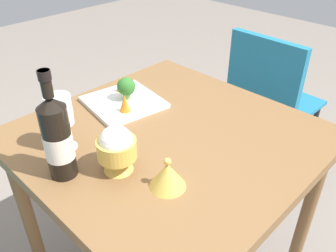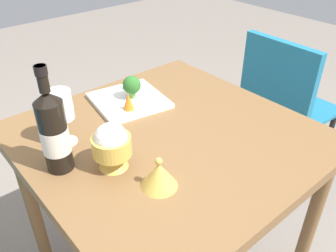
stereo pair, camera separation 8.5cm
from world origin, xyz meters
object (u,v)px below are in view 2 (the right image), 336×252
(wine_glass, at_px, (60,107))
(carrot_garnish_right, at_px, (128,102))
(broccoli_floret, at_px, (132,85))
(rice_bowl, at_px, (112,145))
(chair_by_wall, at_px, (282,99))
(serving_plate, at_px, (129,100))
(carrot_garnish_left, at_px, (127,82))
(wine_bottle, at_px, (54,132))
(rice_bowl_lid, at_px, (159,175))

(wine_glass, distance_m, carrot_garnish_right, 0.27)
(wine_glass, height_order, carrot_garnish_right, wine_glass)
(wine_glass, height_order, broccoli_floret, wine_glass)
(broccoli_floret, relative_size, carrot_garnish_right, 1.40)
(wine_glass, xyz_separation_m, rice_bowl, (0.20, 0.05, -0.05))
(chair_by_wall, bearing_deg, rice_bowl, -81.38)
(serving_plate, bearing_deg, chair_by_wall, 79.53)
(chair_by_wall, height_order, carrot_garnish_right, chair_by_wall)
(wine_glass, distance_m, serving_plate, 0.33)
(rice_bowl, bearing_deg, wine_glass, -166.37)
(rice_bowl, xyz_separation_m, carrot_garnish_left, (-0.35, 0.29, -0.03))
(wine_bottle, xyz_separation_m, carrot_garnish_left, (-0.25, 0.41, -0.08))
(wine_glass, xyz_separation_m, carrot_garnish_right, (-0.02, 0.25, -0.08))
(rice_bowl, distance_m, carrot_garnish_right, 0.30)
(rice_bowl_lid, xyz_separation_m, broccoli_floret, (-0.43, 0.22, 0.03))
(rice_bowl_lid, distance_m, carrot_garnish_right, 0.40)
(rice_bowl, bearing_deg, carrot_garnish_right, 136.33)
(chair_by_wall, distance_m, serving_plate, 0.88)
(wine_bottle, xyz_separation_m, broccoli_floret, (-0.18, 0.38, -0.06))
(chair_by_wall, xyz_separation_m, broccoli_floret, (-0.15, -0.82, 0.28))
(wine_glass, bearing_deg, wine_bottle, -34.08)
(carrot_garnish_right, bearing_deg, wine_bottle, -69.40)
(rice_bowl, bearing_deg, serving_plate, 138.21)
(rice_bowl, distance_m, rice_bowl_lid, 0.16)
(broccoli_floret, distance_m, carrot_garnish_right, 0.09)
(broccoli_floret, height_order, carrot_garnish_left, broccoli_floret)
(serving_plate, height_order, carrot_garnish_right, carrot_garnish_right)
(rice_bowl, xyz_separation_m, serving_plate, (-0.28, 0.25, -0.07))
(chair_by_wall, xyz_separation_m, carrot_garnish_left, (-0.22, -0.79, 0.26))
(wine_bottle, height_order, carrot_garnish_left, wine_bottle)
(wine_bottle, distance_m, rice_bowl_lid, 0.30)
(rice_bowl_lid, distance_m, serving_plate, 0.47)
(carrot_garnish_right, bearing_deg, wine_glass, -85.73)
(rice_bowl_lid, xyz_separation_m, carrot_garnish_right, (-0.36, 0.16, 0.01))
(carrot_garnish_right, bearing_deg, chair_by_wall, 84.22)
(chair_by_wall, relative_size, carrot_garnish_right, 13.82)
(broccoli_floret, bearing_deg, carrot_garnish_right, -43.93)
(wine_glass, bearing_deg, serving_plate, 105.72)
(chair_by_wall, xyz_separation_m, rice_bowl_lid, (0.27, -1.04, 0.25))
(wine_bottle, bearing_deg, broccoli_floret, 115.68)
(wine_bottle, bearing_deg, rice_bowl, 51.12)
(wine_glass, height_order, rice_bowl, wine_glass)
(broccoli_floret, bearing_deg, wine_bottle, -64.32)
(carrot_garnish_right, bearing_deg, rice_bowl_lid, -23.53)
(rice_bowl_lid, relative_size, broccoli_floret, 1.17)
(chair_by_wall, relative_size, broccoli_floret, 9.91)
(rice_bowl_lid, distance_m, carrot_garnish_left, 0.55)
(chair_by_wall, bearing_deg, wine_bottle, -86.50)
(carrot_garnish_left, xyz_separation_m, carrot_garnish_right, (0.13, -0.09, -0.00))
(wine_bottle, height_order, broccoli_floret, wine_bottle)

